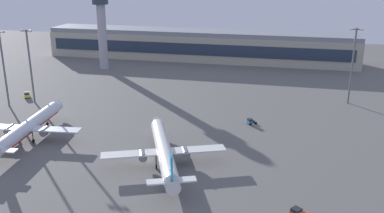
{
  "coord_description": "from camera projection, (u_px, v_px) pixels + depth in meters",
  "views": [
    {
      "loc": [
        36.59,
        -101.11,
        50.74
      ],
      "look_at": [
        4.0,
        36.16,
        4.0
      ],
      "focal_mm": 39.84,
      "sensor_mm": 36.0,
      "label": 1
    }
  ],
  "objects": [
    {
      "name": "ground_plane",
      "position": [
        148.0,
        159.0,
        117.37
      ],
      "size": [
        416.0,
        416.0,
        0.0
      ],
      "primitive_type": "plane",
      "color": "#605E5B"
    },
    {
      "name": "terminal_building",
      "position": [
        199.0,
        45.0,
        240.43
      ],
      "size": [
        172.86,
        22.4,
        16.4
      ],
      "color": "#B2AD99",
      "rests_on": "ground"
    },
    {
      "name": "control_tower",
      "position": [
        102.0,
        23.0,
        213.15
      ],
      "size": [
        8.0,
        8.0,
        40.98
      ],
      "color": "#A8A8B2",
      "rests_on": "ground"
    },
    {
      "name": "airplane_mid_apron",
      "position": [
        164.0,
        151.0,
        112.9
      ],
      "size": [
        31.95,
        40.49,
        10.91
      ],
      "rotation": [
        0.0,
        0.0,
        0.4
      ],
      "color": "silver",
      "rests_on": "ground"
    },
    {
      "name": "airplane_taxiway_distant",
      "position": [
        28.0,
        127.0,
        129.17
      ],
      "size": [
        33.32,
        42.71,
        10.95
      ],
      "rotation": [
        0.0,
        0.0,
        0.11
      ],
      "color": "silver",
      "rests_on": "ground"
    },
    {
      "name": "baggage_tractor",
      "position": [
        27.0,
        95.0,
        172.08
      ],
      "size": [
        3.93,
        4.53,
        2.25
      ],
      "rotation": [
        0.0,
        0.0,
        3.73
      ],
      "color": "yellow",
      "rests_on": "ground"
    },
    {
      "name": "pushback_tug",
      "position": [
        250.0,
        121.0,
        142.8
      ],
      "size": [
        3.56,
        3.2,
        2.05
      ],
      "rotation": [
        0.0,
        0.0,
        2.16
      ],
      "color": "#3372BF",
      "rests_on": "ground"
    },
    {
      "name": "apron_light_east",
      "position": [
        30.0,
        62.0,
        161.07
      ],
      "size": [
        4.8,
        0.9,
        28.43
      ],
      "color": "slate",
      "rests_on": "ground"
    },
    {
      "name": "apron_light_west",
      "position": [
        353.0,
        62.0,
        160.15
      ],
      "size": [
        4.8,
        0.9,
        29.1
      ],
      "color": "slate",
      "rests_on": "ground"
    },
    {
      "name": "apron_light_central",
      "position": [
        3.0,
        64.0,
        156.81
      ],
      "size": [
        4.8,
        0.9,
        28.72
      ],
      "color": "slate",
      "rests_on": "ground"
    }
  ]
}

